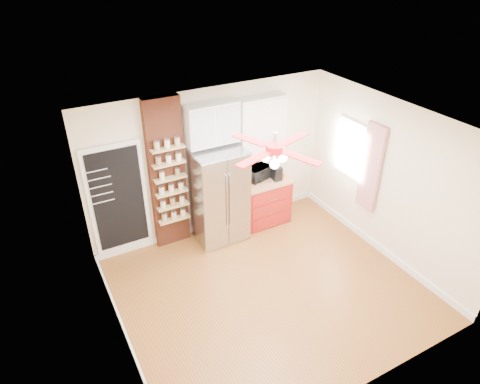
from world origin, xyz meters
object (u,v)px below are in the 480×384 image
canister_left (281,176)px  red_cabinet (264,201)px  fridge (219,195)px  ceiling_fan (275,149)px  pantry_jar_oats (162,176)px  toaster_oven (258,173)px  coffee_maker (276,173)px

canister_left → red_cabinet: bearing=159.7°
fridge → red_cabinet: (0.97, 0.05, -0.42)m
fridge → ceiling_fan: ceiling_fan is taller
red_cabinet → pantry_jar_oats: (-1.91, 0.09, 0.99)m
canister_left → pantry_jar_oats: 2.27m
toaster_oven → coffee_maker: size_ratio=1.75×
fridge → canister_left: 1.27m
ceiling_fan → coffee_maker: 2.41m
toaster_oven → coffee_maker: (0.29, -0.18, 0.00)m
ceiling_fan → canister_left: 2.47m
red_cabinet → ceiling_fan: size_ratio=0.67×
red_cabinet → canister_left: (0.30, -0.11, 0.51)m
fridge → canister_left: bearing=-2.7°
canister_left → coffee_maker: bearing=159.9°
ceiling_fan → canister_left: bearing=52.2°
fridge → pantry_jar_oats: bearing=171.6°
fridge → red_cabinet: fridge is taller
ceiling_fan → toaster_oven: ceiling_fan is taller
toaster_oven → fridge: bearing=173.1°
pantry_jar_oats → red_cabinet: bearing=-2.7°
ceiling_fan → pantry_jar_oats: (-0.99, 1.77, -0.98)m
red_cabinet → canister_left: 0.60m
coffee_maker → red_cabinet: bearing=163.2°
pantry_jar_oats → fridge: bearing=-8.4°
red_cabinet → canister_left: size_ratio=7.40×
fridge → ceiling_fan: 2.25m
red_cabinet → toaster_oven: bearing=128.8°
coffee_maker → pantry_jar_oats: 2.17m
fridge → coffee_maker: fridge is taller
coffee_maker → canister_left: bearing=-16.4°
toaster_oven → canister_left: size_ratio=3.57×
red_cabinet → fridge: bearing=-177.0°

